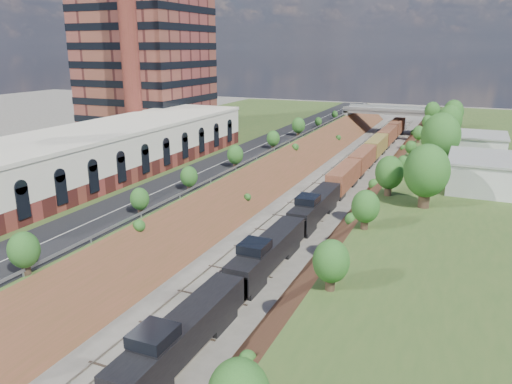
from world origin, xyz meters
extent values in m
cube|color=#395623|center=(-33.00, 60.00, 2.50)|extent=(44.00, 180.00, 5.00)
cube|color=brown|center=(-11.00, 60.00, 0.00)|extent=(10.00, 180.00, 10.00)
cube|color=brown|center=(11.00, 60.00, 0.00)|extent=(10.00, 180.00, 10.00)
cube|color=gray|center=(-2.60, 60.00, 0.09)|extent=(1.58, 180.00, 0.18)
cube|color=gray|center=(2.60, 60.00, 0.09)|extent=(1.58, 180.00, 0.18)
cube|color=black|center=(-15.50, 60.00, 5.05)|extent=(8.00, 180.00, 0.10)
cube|color=#99999E|center=(-11.40, 60.00, 5.55)|extent=(0.06, 171.00, 0.30)
cube|color=maroon|center=(-28.00, 38.00, 6.10)|extent=(14.00, 62.00, 2.20)
cube|color=silver|center=(-28.00, 38.00, 9.35)|extent=(14.00, 62.00, 4.30)
cube|color=silver|center=(-28.00, 38.00, 11.75)|extent=(14.30, 62.30, 0.50)
cube|color=brown|center=(-44.00, 72.00, 27.00)|extent=(22.00, 22.00, 44.00)
cylinder|color=maroon|center=(-36.00, 56.00, 25.00)|extent=(3.20, 3.20, 40.00)
cube|color=gray|center=(-11.50, 122.00, 3.10)|extent=(1.50, 8.00, 6.20)
cube|color=gray|center=(11.50, 122.00, 3.10)|extent=(1.50, 8.00, 6.20)
cube|color=gray|center=(0.00, 122.00, 6.20)|extent=(24.00, 8.00, 1.00)
cube|color=gray|center=(0.00, 118.00, 7.00)|extent=(24.00, 0.30, 0.80)
cube|color=gray|center=(0.00, 126.00, 7.00)|extent=(24.00, 0.30, 0.80)
cube|color=silver|center=(23.50, 52.00, 7.00)|extent=(9.00, 12.00, 4.00)
cube|color=silver|center=(23.00, 74.00, 6.80)|extent=(8.00, 10.00, 3.60)
cylinder|color=#473323|center=(17.00, 40.00, 6.31)|extent=(1.30, 1.30, 2.62)
ellipsoid|color=#2D5C20|center=(17.00, 40.00, 9.46)|extent=(5.25, 5.25, 6.30)
cylinder|color=#473323|center=(-11.80, 20.00, 5.61)|extent=(0.66, 0.66, 1.22)
ellipsoid|color=#2D5C20|center=(-11.80, 20.00, 7.08)|extent=(2.45, 2.45, 2.94)
cube|color=black|center=(2.60, 9.25, 2.17)|extent=(2.74, 16.46, 2.54)
cube|color=silver|center=(2.60, 2.52, 2.80)|extent=(2.52, 3.00, 0.15)
cube|color=black|center=(2.60, 5.52, 4.10)|extent=(2.69, 3.10, 0.90)
cube|color=black|center=(2.60, 26.70, 2.17)|extent=(2.74, 16.46, 2.54)
cube|color=black|center=(2.60, 44.16, 2.17)|extent=(2.74, 16.46, 2.54)
cube|color=brown|center=(2.60, 90.16, 2.55)|extent=(2.74, 73.56, 3.29)
camera|label=1|loc=(21.15, -19.43, 23.25)|focal=35.00mm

